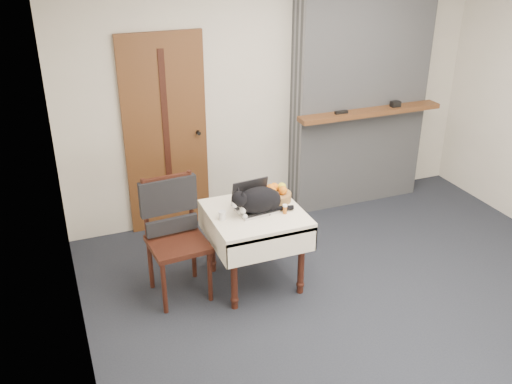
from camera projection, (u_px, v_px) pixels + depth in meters
ground at (369, 305)px, 4.78m from camera, size 4.50×4.50×0.00m
room_shell at (357, 84)px, 4.41m from camera, size 4.52×4.01×2.61m
door at (166, 135)px, 5.61m from camera, size 0.82×0.10×2.00m
chimney at (360, 88)px, 6.07m from camera, size 1.62×0.48×2.60m
side_table at (255, 223)px, 4.84m from camera, size 0.78×0.78×0.70m
laptop at (254, 202)px, 4.81m from camera, size 0.35×0.31×0.24m
cat at (259, 200)px, 4.73m from camera, size 0.55×0.26×0.26m
cream_jar at (222, 215)px, 4.65m from camera, size 0.06×0.06×0.07m
pill_bottle at (285, 209)px, 4.74m from camera, size 0.04×0.04×0.08m
fruit_basket at (276, 194)px, 4.95m from camera, size 0.26×0.26×0.15m
desk_clutter at (275, 207)px, 4.85m from camera, size 0.14×0.05×0.01m
chair at (173, 220)px, 4.72m from camera, size 0.50×0.49×1.04m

